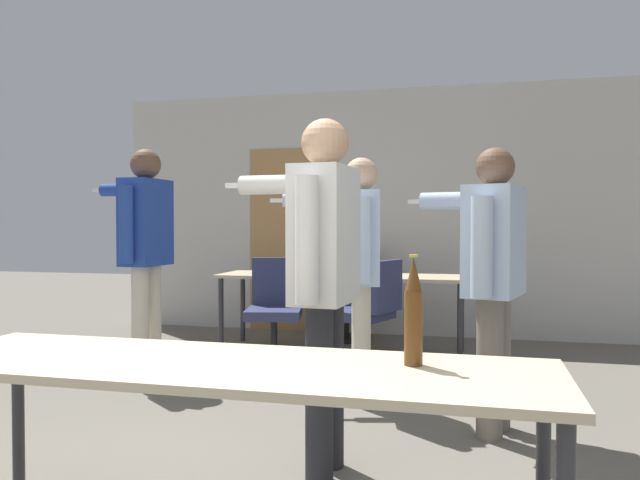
{
  "coord_description": "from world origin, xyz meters",
  "views": [
    {
      "loc": [
        0.95,
        -1.5,
        1.2
      ],
      "look_at": [
        -0.01,
        2.35,
        1.1
      ],
      "focal_mm": 35.0,
      "sensor_mm": 36.0,
      "label": 1
    }
  ],
  "objects_px": {
    "person_far_watching": "(359,254)",
    "office_chair_side_rolled": "(350,298)",
    "person_near_casual": "(144,238)",
    "beer_bottle": "(413,313)",
    "office_chair_near_pushed": "(275,315)",
    "office_chair_far_left": "(367,318)",
    "person_center_tall": "(492,264)",
    "drink_cup": "(281,267)",
    "person_left_plaid": "(322,260)"
  },
  "relations": [
    {
      "from": "person_far_watching",
      "to": "office_chair_side_rolled",
      "type": "bearing_deg",
      "value": -0.67
    },
    {
      "from": "person_near_casual",
      "to": "person_far_watching",
      "type": "xyz_separation_m",
      "value": [
        1.81,
        -0.37,
        -0.09
      ]
    },
    {
      "from": "office_chair_side_rolled",
      "to": "beer_bottle",
      "type": "bearing_deg",
      "value": 116.93
    },
    {
      "from": "person_near_casual",
      "to": "office_chair_side_rolled",
      "type": "height_order",
      "value": "person_near_casual"
    },
    {
      "from": "office_chair_near_pushed",
      "to": "office_chair_side_rolled",
      "type": "height_order",
      "value": "office_chair_side_rolled"
    },
    {
      "from": "person_near_casual",
      "to": "office_chair_far_left",
      "type": "height_order",
      "value": "person_near_casual"
    },
    {
      "from": "person_center_tall",
      "to": "person_far_watching",
      "type": "bearing_deg",
      "value": 77.87
    },
    {
      "from": "drink_cup",
      "to": "person_near_casual",
      "type": "bearing_deg",
      "value": -116.18
    },
    {
      "from": "person_left_plaid",
      "to": "office_chair_near_pushed",
      "type": "bearing_deg",
      "value": 27.52
    },
    {
      "from": "office_chair_side_rolled",
      "to": "office_chair_far_left",
      "type": "xyz_separation_m",
      "value": [
        0.41,
        -1.32,
        -0.0
      ]
    },
    {
      "from": "office_chair_near_pushed",
      "to": "person_far_watching",
      "type": "bearing_deg",
      "value": 120.94
    },
    {
      "from": "office_chair_far_left",
      "to": "office_chair_near_pushed",
      "type": "bearing_deg",
      "value": 110.1
    },
    {
      "from": "person_far_watching",
      "to": "office_chair_side_rolled",
      "type": "height_order",
      "value": "person_far_watching"
    },
    {
      "from": "person_near_casual",
      "to": "office_chair_far_left",
      "type": "distance_m",
      "value": 1.92
    },
    {
      "from": "person_far_watching",
      "to": "drink_cup",
      "type": "distance_m",
      "value": 2.11
    },
    {
      "from": "person_left_plaid",
      "to": "person_far_watching",
      "type": "bearing_deg",
      "value": 6.11
    },
    {
      "from": "office_chair_side_rolled",
      "to": "drink_cup",
      "type": "bearing_deg",
      "value": 53.98
    },
    {
      "from": "person_center_tall",
      "to": "office_chair_side_rolled",
      "type": "xyz_separation_m",
      "value": [
        -1.37,
        2.72,
        -0.55
      ]
    },
    {
      "from": "person_center_tall",
      "to": "office_chair_near_pushed",
      "type": "xyz_separation_m",
      "value": [
        -1.77,
        1.41,
        -0.56
      ]
    },
    {
      "from": "person_far_watching",
      "to": "office_chair_side_rolled",
      "type": "relative_size",
      "value": 1.81
    },
    {
      "from": "office_chair_near_pushed",
      "to": "drink_cup",
      "type": "distance_m",
      "value": 0.89
    },
    {
      "from": "beer_bottle",
      "to": "drink_cup",
      "type": "xyz_separation_m",
      "value": [
        -1.67,
        3.81,
        -0.12
      ]
    },
    {
      "from": "beer_bottle",
      "to": "office_chair_far_left",
      "type": "bearing_deg",
      "value": 102.48
    },
    {
      "from": "person_center_tall",
      "to": "office_chair_near_pushed",
      "type": "relative_size",
      "value": 1.81
    },
    {
      "from": "person_far_watching",
      "to": "office_chair_far_left",
      "type": "distance_m",
      "value": 1.14
    },
    {
      "from": "person_left_plaid",
      "to": "office_chair_side_rolled",
      "type": "height_order",
      "value": "person_left_plaid"
    },
    {
      "from": "office_chair_side_rolled",
      "to": "person_far_watching",
      "type": "bearing_deg",
      "value": 115.72
    },
    {
      "from": "drink_cup",
      "to": "office_chair_side_rolled",
      "type": "bearing_deg",
      "value": 41.0
    },
    {
      "from": "office_chair_side_rolled",
      "to": "office_chair_far_left",
      "type": "bearing_deg",
      "value": 120.2
    },
    {
      "from": "person_far_watching",
      "to": "office_chair_near_pushed",
      "type": "xyz_separation_m",
      "value": [
        -0.92,
        0.98,
        -0.59
      ]
    },
    {
      "from": "person_near_casual",
      "to": "office_chair_side_rolled",
      "type": "xyz_separation_m",
      "value": [
        1.29,
        1.93,
        -0.67
      ]
    },
    {
      "from": "beer_bottle",
      "to": "drink_cup",
      "type": "relative_size",
      "value": 3.57
    },
    {
      "from": "office_chair_near_pushed",
      "to": "office_chair_side_rolled",
      "type": "xyz_separation_m",
      "value": [
        0.4,
        1.31,
        0.01
      ]
    },
    {
      "from": "office_chair_far_left",
      "to": "beer_bottle",
      "type": "distance_m",
      "value": 3.11
    },
    {
      "from": "person_center_tall",
      "to": "office_chair_side_rolled",
      "type": "bearing_deg",
      "value": 41.35
    },
    {
      "from": "person_center_tall",
      "to": "drink_cup",
      "type": "distance_m",
      "value": 2.96
    },
    {
      "from": "office_chair_far_left",
      "to": "beer_bottle",
      "type": "height_order",
      "value": "beer_bottle"
    },
    {
      "from": "person_near_casual",
      "to": "office_chair_side_rolled",
      "type": "distance_m",
      "value": 2.41
    },
    {
      "from": "person_center_tall",
      "to": "office_chair_near_pushed",
      "type": "height_order",
      "value": "person_center_tall"
    },
    {
      "from": "beer_bottle",
      "to": "drink_cup",
      "type": "height_order",
      "value": "beer_bottle"
    },
    {
      "from": "person_left_plaid",
      "to": "drink_cup",
      "type": "distance_m",
      "value": 3.23
    },
    {
      "from": "person_left_plaid",
      "to": "office_chair_near_pushed",
      "type": "relative_size",
      "value": 1.88
    },
    {
      "from": "office_chair_side_rolled",
      "to": "person_left_plaid",
      "type": "bearing_deg",
      "value": 112.07
    },
    {
      "from": "office_chair_far_left",
      "to": "office_chair_side_rolled",
      "type": "bearing_deg",
      "value": 38.01
    },
    {
      "from": "person_left_plaid",
      "to": "office_chair_near_pushed",
      "type": "xyz_separation_m",
      "value": [
        -0.96,
        2.21,
        -0.61
      ]
    },
    {
      "from": "person_center_tall",
      "to": "drink_cup",
      "type": "relative_size",
      "value": 15.74
    },
    {
      "from": "office_chair_near_pushed",
      "to": "office_chair_far_left",
      "type": "bearing_deg",
      "value": 167.28
    },
    {
      "from": "beer_bottle",
      "to": "person_center_tall",
      "type": "bearing_deg",
      "value": 79.56
    },
    {
      "from": "person_near_casual",
      "to": "office_chair_far_left",
      "type": "relative_size",
      "value": 1.98
    },
    {
      "from": "person_near_casual",
      "to": "person_left_plaid",
      "type": "height_order",
      "value": "person_near_casual"
    }
  ]
}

